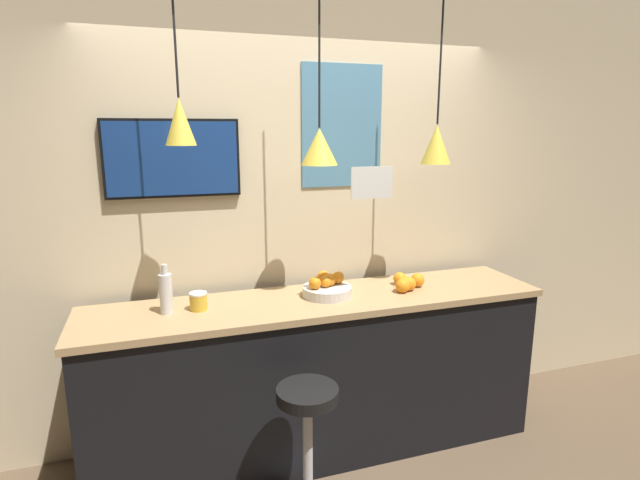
# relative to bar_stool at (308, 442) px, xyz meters

# --- Properties ---
(back_wall) EXTENTS (8.00, 0.06, 2.90)m
(back_wall) POSITION_rel_bar_stool_xyz_m (0.25, 0.95, 0.99)
(back_wall) COLOR beige
(back_wall) RESTS_ON ground_plane
(service_counter) EXTENTS (2.72, 0.58, 0.99)m
(service_counter) POSITION_rel_bar_stool_xyz_m (0.25, 0.55, 0.04)
(service_counter) COLOR black
(service_counter) RESTS_ON ground_plane
(bar_stool) EXTENTS (0.40, 0.40, 0.74)m
(bar_stool) POSITION_rel_bar_stool_xyz_m (0.00, 0.00, 0.00)
(bar_stool) COLOR #B7B7BC
(bar_stool) RESTS_ON ground_plane
(fruit_bowl) EXTENTS (0.29, 0.29, 0.14)m
(fruit_bowl) POSITION_rel_bar_stool_xyz_m (0.30, 0.58, 0.59)
(fruit_bowl) COLOR beige
(fruit_bowl) RESTS_ON service_counter
(orange_pile) EXTENTS (0.23, 0.23, 0.09)m
(orange_pile) POSITION_rel_bar_stool_xyz_m (0.81, 0.54, 0.58)
(orange_pile) COLOR orange
(orange_pile) RESTS_ON service_counter
(juice_bottle) EXTENTS (0.07, 0.07, 0.27)m
(juice_bottle) POSITION_rel_bar_stool_xyz_m (-0.61, 0.57, 0.65)
(juice_bottle) COLOR silver
(juice_bottle) RESTS_ON service_counter
(spread_jar) EXTENTS (0.10, 0.10, 0.10)m
(spread_jar) POSITION_rel_bar_stool_xyz_m (-0.45, 0.57, 0.59)
(spread_jar) COLOR gold
(spread_jar) RESTS_ON service_counter
(pendant_lamp_left) EXTENTS (0.15, 0.15, 0.92)m
(pendant_lamp_left) POSITION_rel_bar_stool_xyz_m (-0.49, 0.56, 1.55)
(pendant_lamp_left) COLOR black
(pendant_lamp_middle) EXTENTS (0.20, 0.20, 1.03)m
(pendant_lamp_middle) POSITION_rel_bar_stool_xyz_m (0.25, 0.56, 1.42)
(pendant_lamp_middle) COLOR black
(pendant_lamp_right) EXTENTS (0.18, 0.18, 1.04)m
(pendant_lamp_right) POSITION_rel_bar_stool_xyz_m (0.98, 0.56, 1.43)
(pendant_lamp_right) COLOR black
(mounted_tv) EXTENTS (0.76, 0.04, 0.44)m
(mounted_tv) POSITION_rel_bar_stool_xyz_m (-0.52, 0.90, 1.34)
(mounted_tv) COLOR black
(hanging_menu_board) EXTENTS (0.24, 0.01, 0.17)m
(hanging_menu_board) POSITION_rel_bar_stool_xyz_m (0.47, 0.34, 1.23)
(hanging_menu_board) COLOR white
(wall_poster) EXTENTS (0.53, 0.01, 0.76)m
(wall_poster) POSITION_rel_bar_stool_xyz_m (0.52, 0.91, 1.53)
(wall_poster) COLOR teal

